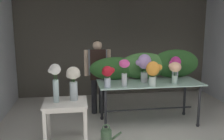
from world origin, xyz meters
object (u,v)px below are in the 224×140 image
object	(u,v)px
vase_cream_lisianthus_tall	(73,81)
vase_fuchsia_carnations	(124,70)
vase_sunset_freesia	(153,71)
watering_can	(106,137)
display_table_glass	(149,89)
florist	(98,69)
vase_lilac_tulips	(144,65)
vase_white_roses_tall	(55,79)
side_table_white	(65,108)
vase_crimson_ranunculus	(108,75)
vase_magenta_stock	(175,66)
vase_peach_dahlias	(175,70)

from	to	relation	value
vase_cream_lisianthus_tall	vase_fuchsia_carnations	bearing A→B (deg)	20.62
vase_fuchsia_carnations	vase_sunset_freesia	size ratio (longest dim) A/B	1.08
vase_sunset_freesia	watering_can	bearing A→B (deg)	-154.52
display_table_glass	florist	bearing A→B (deg)	143.21
display_table_glass	vase_lilac_tulips	size ratio (longest dim) A/B	3.68
vase_white_roses_tall	vase_sunset_freesia	bearing A→B (deg)	11.12
side_table_white	vase_crimson_ranunculus	world-z (taller)	vase_crimson_ranunculus
florist	watering_can	distance (m)	1.67
vase_fuchsia_carnations	display_table_glass	bearing A→B (deg)	24.63
vase_magenta_stock	florist	bearing A→B (deg)	158.57
vase_fuchsia_carnations	watering_can	distance (m)	1.19
vase_fuchsia_carnations	vase_crimson_ranunculus	bearing A→B (deg)	-171.71
vase_cream_lisianthus_tall	watering_can	world-z (taller)	vase_cream_lisianthus_tall
display_table_glass	vase_sunset_freesia	xyz separation A→B (m)	(-0.03, -0.32, 0.41)
side_table_white	vase_fuchsia_carnations	xyz separation A→B (m)	(1.03, 0.40, 0.51)
side_table_white	vase_magenta_stock	bearing A→B (deg)	19.52
watering_can	vase_lilac_tulips	bearing A→B (deg)	42.73
vase_magenta_stock	vase_peach_dahlias	size ratio (longest dim) A/B	1.15
display_table_glass	vase_fuchsia_carnations	world-z (taller)	vase_fuchsia_carnations
vase_sunset_freesia	vase_cream_lisianthus_tall	world-z (taller)	vase_sunset_freesia
vase_fuchsia_carnations	vase_sunset_freesia	bearing A→B (deg)	-7.61
watering_can	vase_peach_dahlias	bearing A→B (deg)	21.78
vase_fuchsia_carnations	watering_can	world-z (taller)	vase_fuchsia_carnations
vase_peach_dahlias	vase_white_roses_tall	xyz separation A→B (m)	(-2.13, -0.44, -0.01)
side_table_white	vase_fuchsia_carnations	bearing A→B (deg)	21.07
vase_lilac_tulips	vase_cream_lisianthus_tall	xyz separation A→B (m)	(-1.33, -0.60, -0.13)
vase_magenta_stock	side_table_white	bearing A→B (deg)	-160.48
vase_peach_dahlias	vase_magenta_stock	bearing A→B (deg)	66.01
side_table_white	florist	distance (m)	1.53
display_table_glass	watering_can	world-z (taller)	display_table_glass
vase_lilac_tulips	vase_peach_dahlias	bearing A→B (deg)	-22.68
vase_magenta_stock	display_table_glass	bearing A→B (deg)	-168.81
vase_lilac_tulips	vase_sunset_freesia	world-z (taller)	vase_lilac_tulips
vase_magenta_stock	vase_crimson_ranunculus	xyz separation A→B (m)	(-1.41, -0.40, -0.05)
florist	vase_cream_lisianthus_tall	bearing A→B (deg)	-111.55
watering_can	vase_fuchsia_carnations	bearing A→B (deg)	51.88
vase_sunset_freesia	watering_can	xyz separation A→B (m)	(-0.89, -0.43, -0.98)
vase_sunset_freesia	vase_cream_lisianthus_tall	distance (m)	1.43
vase_cream_lisianthus_tall	watering_can	xyz separation A→B (m)	(0.51, -0.16, -0.92)
vase_cream_lisianthus_tall	florist	bearing A→B (deg)	68.45
vase_white_roses_tall	watering_can	size ratio (longest dim) A/B	1.74
display_table_glass	vase_crimson_ranunculus	xyz separation A→B (m)	(-0.85, -0.29, 0.36)
vase_sunset_freesia	vase_peach_dahlias	bearing A→B (deg)	13.96
vase_fuchsia_carnations	vase_lilac_tulips	world-z (taller)	vase_lilac_tulips
vase_peach_dahlias	florist	bearing A→B (deg)	146.36
florist	vase_cream_lisianthus_tall	world-z (taller)	florist
florist	vase_fuchsia_carnations	bearing A→B (deg)	-67.64
display_table_glass	watering_can	size ratio (longest dim) A/B	5.62
display_table_glass	vase_magenta_stock	world-z (taller)	vase_magenta_stock
vase_sunset_freesia	vase_white_roses_tall	size ratio (longest dim) A/B	0.74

